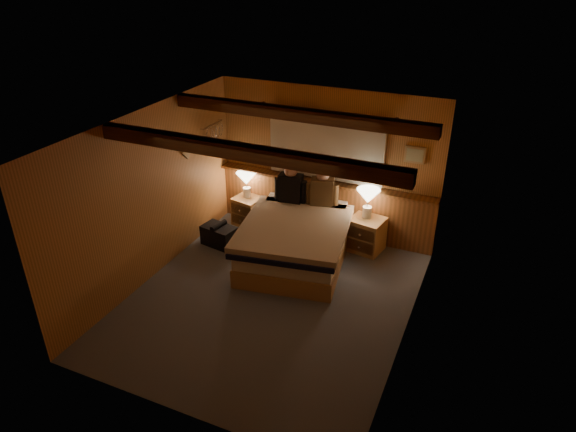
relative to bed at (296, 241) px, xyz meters
The scene contains 19 objects.
floor 1.08m from the bed, 86.01° to the right, with size 4.20×4.20×0.00m, color #4E535D.
ceiling 2.30m from the bed, 86.01° to the right, with size 4.20×4.20×0.00m, color #E09F54.
wall_back 1.38m from the bed, 86.22° to the left, with size 3.60×3.60×0.00m, color #C68247.
wall_left 2.18m from the bed, 149.42° to the right, with size 4.20×4.20×0.00m, color #C68247.
wall_right 2.30m from the bed, 28.63° to the right, with size 4.20×4.20×0.00m, color #C68247.
wall_front 3.24m from the bed, 88.69° to the right, with size 3.60×3.60×0.00m, color #C68247.
wainscot 1.03m from the bed, 85.98° to the left, with size 3.60×0.23×0.94m.
curtain_window 1.55m from the bed, 85.96° to the left, with size 2.18×0.09×1.11m.
ceiling_beams 2.15m from the bed, 85.33° to the right, with size 3.60×1.65×0.16m.
coat_rail 2.19m from the bed, 161.41° to the left, with size 0.05×0.55×0.24m.
framed_print 2.14m from the bed, 36.61° to the left, with size 0.30×0.04×0.25m.
bed is the anchor object (origin of this frame).
nightstand_left 1.42m from the bed, 147.88° to the left, with size 0.51×0.47×0.49m.
nightstand_right 1.15m from the bed, 39.61° to the left, with size 0.56×0.52×0.54m.
lamp_left 1.54m from the bed, 146.89° to the left, with size 0.33×0.33×0.44m.
lamp_right 1.27m from the bed, 42.79° to the left, with size 0.36×0.36×0.47m.
person_left 0.92m from the bed, 119.33° to the left, with size 0.53×0.25×0.64m.
person_right 0.92m from the bed, 79.16° to the left, with size 0.49×0.28×0.62m.
duffel_bag 1.31m from the bed, behind, with size 0.58×0.41×0.38m.
Camera 1 is at (2.47, -5.06, 4.20)m, focal length 32.00 mm.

